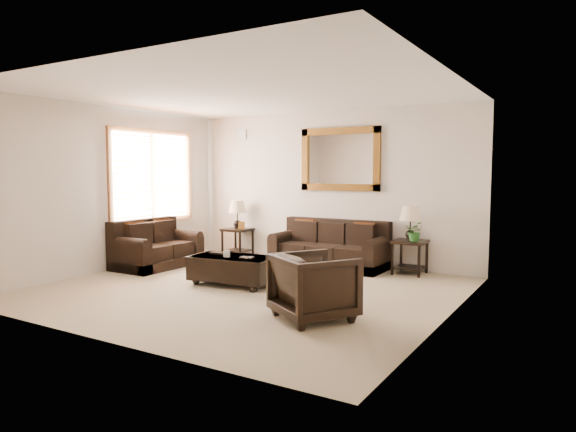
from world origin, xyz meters
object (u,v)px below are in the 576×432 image
Objects in this scene: end_table_left at (237,220)px; sofa at (330,250)px; coffee_table at (233,267)px; loveseat at (155,249)px; armchair at (314,283)px; end_table_right at (410,229)px.

sofa is at bearing -2.90° from end_table_left.
end_table_left is 2.58m from coffee_table.
sofa is 2.06m from coffee_table.
loveseat is 2.07m from coffee_table.
armchair is at bearing -42.47° from end_table_left.
coffee_table is at bearing -133.19° from end_table_right.
sofa is 2.09m from end_table_left.
end_table_right is at bearing -0.07° from end_table_left.
end_table_right is 2.88m from coffee_table.
sofa is at bearing -34.36° from armchair.
loveseat is 1.77m from end_table_left.
end_table_right is at bearing -67.67° from loveseat.
coffee_table is at bearing 5.32° from armchair.
end_table_left is (0.55, 1.63, 0.40)m from loveseat.
loveseat is at bearing 12.72° from armchair.
coffee_table is 1.59× the size of armchair.
end_table_right reaches higher than coffee_table.
end_table_left is 0.98× the size of end_table_right.
sofa is 1.35× the size of loveseat.
armchair is (1.24, -2.91, 0.12)m from sofa.
end_table_left reaches higher than coffee_table.
end_table_left is 1.33× the size of armchair.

